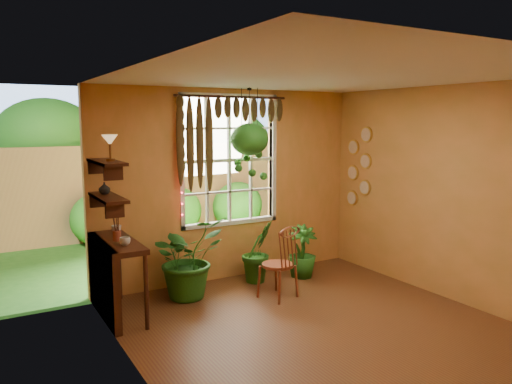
{
  "coord_description": "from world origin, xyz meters",
  "views": [
    {
      "loc": [
        -3.2,
        -4.02,
        2.26
      ],
      "look_at": [
        -0.21,
        1.15,
        1.4
      ],
      "focal_mm": 35.0,
      "sensor_mm": 36.0,
      "label": 1
    }
  ],
  "objects_px": {
    "windsor_chair": "(280,274)",
    "hanging_basket": "(249,143)",
    "potted_plant_mid": "(258,251)",
    "counter_ledge": "(108,271)",
    "potted_plant_left": "(188,257)"
  },
  "relations": [
    {
      "from": "counter_ledge",
      "to": "windsor_chair",
      "type": "xyz_separation_m",
      "value": [
        2.05,
        -0.44,
        -0.24
      ]
    },
    {
      "from": "counter_ledge",
      "to": "potted_plant_left",
      "type": "height_order",
      "value": "potted_plant_left"
    },
    {
      "from": "windsor_chair",
      "to": "hanging_basket",
      "type": "bearing_deg",
      "value": 70.71
    },
    {
      "from": "windsor_chair",
      "to": "hanging_basket",
      "type": "distance_m",
      "value": 1.83
    },
    {
      "from": "potted_plant_mid",
      "to": "counter_ledge",
      "type": "bearing_deg",
      "value": -172.89
    },
    {
      "from": "counter_ledge",
      "to": "hanging_basket",
      "type": "xyz_separation_m",
      "value": [
        2.07,
        0.38,
        1.4
      ]
    },
    {
      "from": "hanging_basket",
      "to": "potted_plant_left",
      "type": "bearing_deg",
      "value": -168.71
    },
    {
      "from": "potted_plant_mid",
      "to": "hanging_basket",
      "type": "height_order",
      "value": "hanging_basket"
    },
    {
      "from": "counter_ledge",
      "to": "hanging_basket",
      "type": "relative_size",
      "value": 0.94
    },
    {
      "from": "potted_plant_mid",
      "to": "hanging_basket",
      "type": "relative_size",
      "value": 0.69
    },
    {
      "from": "counter_ledge",
      "to": "potted_plant_mid",
      "type": "xyz_separation_m",
      "value": [
        2.14,
        0.27,
        -0.11
      ]
    },
    {
      "from": "counter_ledge",
      "to": "windsor_chair",
      "type": "distance_m",
      "value": 2.11
    },
    {
      "from": "windsor_chair",
      "to": "potted_plant_left",
      "type": "distance_m",
      "value": 1.19
    },
    {
      "from": "counter_ledge",
      "to": "potted_plant_left",
      "type": "bearing_deg",
      "value": 9.31
    },
    {
      "from": "potted_plant_mid",
      "to": "hanging_basket",
      "type": "bearing_deg",
      "value": 124.57
    }
  ]
}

